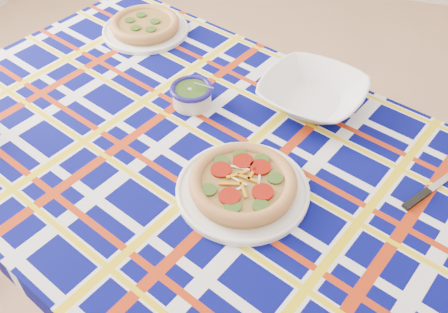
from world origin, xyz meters
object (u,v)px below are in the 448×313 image
(pesto_bowl, at_px, (192,94))
(serving_bowl, at_px, (312,94))
(dining_table, at_px, (199,172))
(main_focaccia_plate, at_px, (243,183))

(pesto_bowl, distance_m, serving_bowl, 0.33)
(pesto_bowl, height_order, serving_bowl, pesto_bowl)
(dining_table, relative_size, main_focaccia_plate, 5.72)
(main_focaccia_plate, relative_size, pesto_bowl, 2.69)
(dining_table, height_order, pesto_bowl, pesto_bowl)
(pesto_bowl, xyz_separation_m, serving_bowl, (0.32, 0.10, -0.00))
(main_focaccia_plate, relative_size, serving_bowl, 1.14)
(dining_table, distance_m, pesto_bowl, 0.22)
(dining_table, relative_size, serving_bowl, 6.52)
(dining_table, bearing_deg, main_focaccia_plate, -12.06)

